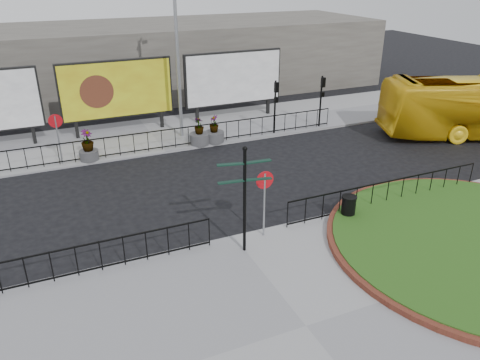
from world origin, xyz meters
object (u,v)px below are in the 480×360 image
lamp_post (177,50)px  litter_bin (348,207)px  planter_c (214,133)px  fingerpost_sign (245,190)px  planter_b (199,135)px  billboard_mid (117,90)px  planter_a (88,148)px

lamp_post → litter_bin: lamp_post is taller
litter_bin → planter_c: planter_c is taller
fingerpost_sign → planter_b: (2.01, 10.40, -1.77)m
lamp_post → planter_c: bearing=-50.1°
billboard_mid → fingerpost_sign: billboard_mid is taller
fingerpost_sign → planter_a: 11.16m
billboard_mid → litter_bin: 14.95m
lamp_post → planter_a: 6.84m
planter_c → planter_a: bearing=180.0°
planter_a → planter_b: (5.73, 0.00, -0.13)m
lamp_post → fingerpost_sign: size_ratio=2.48×
fingerpost_sign → litter_bin: fingerpost_sign is taller
planter_a → planter_b: planter_a is taller
litter_bin → planter_b: 10.29m
lamp_post → fingerpost_sign: (-1.52, -12.00, -2.46)m
litter_bin → planter_a: 12.91m
fingerpost_sign → litter_bin: (4.45, 0.40, -1.78)m
billboard_mid → litter_bin: billboard_mid is taller
planter_a → lamp_post: bearing=17.0°
lamp_post → litter_bin: size_ratio=9.89×
litter_bin → planter_a: planter_a is taller
billboard_mid → fingerpost_sign: 14.05m
fingerpost_sign → planter_b: bearing=92.0°
litter_bin → planter_b: bearing=103.7°
fingerpost_sign → planter_c: 10.93m
billboard_mid → planter_a: bearing=-122.0°
litter_bin → planter_c: (-1.59, 10.00, 0.01)m
litter_bin → planter_b: planter_b is taller
billboard_mid → planter_b: 5.39m
lamp_post → planter_b: lamp_post is taller
fingerpost_sign → planter_b: 10.74m
lamp_post → planter_c: (1.34, -1.60, -4.22)m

